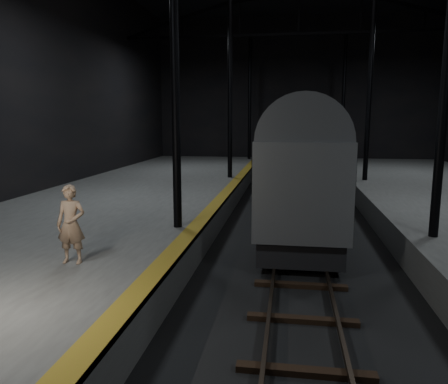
# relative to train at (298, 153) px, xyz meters

# --- Properties ---
(ground) EXTENTS (44.00, 44.00, 0.00)m
(ground) POSITION_rel_train_xyz_m (0.00, -3.78, -2.76)
(ground) COLOR black
(ground) RESTS_ON ground
(platform_left) EXTENTS (9.00, 43.80, 1.00)m
(platform_left) POSITION_rel_train_xyz_m (-7.50, -3.78, -2.26)
(platform_left) COLOR #4D4D4B
(platform_left) RESTS_ON ground
(tactile_strip) EXTENTS (0.50, 43.80, 0.01)m
(tactile_strip) POSITION_rel_train_xyz_m (-3.25, -3.78, -1.76)
(tactile_strip) COLOR olive
(tactile_strip) RESTS_ON platform_left
(track) EXTENTS (2.40, 43.00, 0.24)m
(track) POSITION_rel_train_xyz_m (0.00, -3.78, -2.70)
(track) COLOR #3F3328
(track) RESTS_ON ground
(train) EXTENTS (2.78, 18.54, 4.96)m
(train) POSITION_rel_train_xyz_m (0.00, 0.00, 0.00)
(train) COLOR #A8ABB0
(train) RESTS_ON ground
(woman) EXTENTS (0.71, 0.49, 1.86)m
(woman) POSITION_rel_train_xyz_m (-5.36, -11.54, -0.83)
(woman) COLOR tan
(woman) RESTS_ON platform_left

